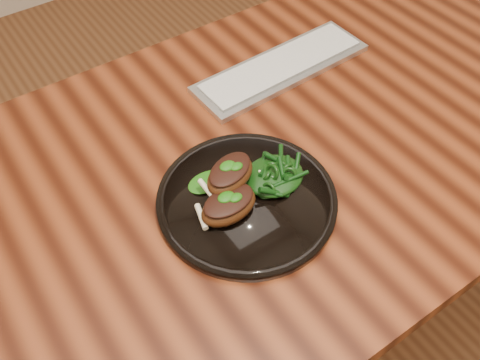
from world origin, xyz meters
The scene contains 7 objects.
desk centered at (0.00, 0.00, 0.67)m, with size 1.60×0.80×0.75m.
plate centered at (-0.03, -0.09, 0.76)m, with size 0.30×0.30×0.02m.
lamb_chop_front centered at (-0.08, -0.10, 0.79)m, with size 0.11×0.07×0.04m.
lamb_chop_back centered at (-0.05, -0.06, 0.81)m, with size 0.11×0.09×0.04m.
herb_smear centered at (-0.07, -0.02, 0.77)m, with size 0.07×0.05×0.00m, color #0D4407.
greens_heap centered at (0.03, -0.08, 0.79)m, with size 0.11×0.10×0.04m.
keyboard centered at (0.23, 0.17, 0.76)m, with size 0.40×0.13×0.02m.
Camera 1 is at (-0.36, -0.54, 1.46)m, focal length 40.00 mm.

